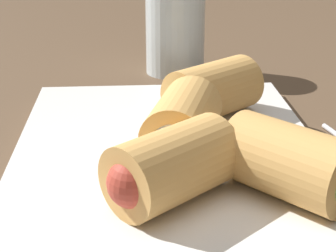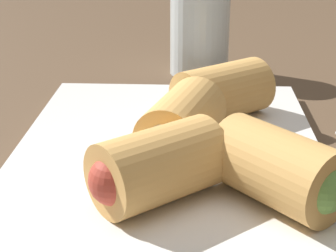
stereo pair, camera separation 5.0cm
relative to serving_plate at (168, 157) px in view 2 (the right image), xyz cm
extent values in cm
cube|color=brown|center=(0.25, -1.24, -1.76)|extent=(180.00, 140.00, 2.00)
cube|color=white|center=(0.00, 0.00, -0.16)|extent=(33.62, 25.46, 1.20)
cube|color=white|center=(0.00, 0.00, 0.59)|extent=(34.96, 26.48, 0.30)
cylinder|color=#DBA356|center=(-0.50, -1.23, 3.44)|extent=(10.16, 7.72, 5.40)
sphere|color=beige|center=(-4.04, -0.19, 3.44)|extent=(3.51, 3.51, 3.51)
cylinder|color=#DBA356|center=(-8.55, -8.10, 3.44)|extent=(10.30, 10.03, 5.40)
sphere|color=#6B9E47|center=(-11.29, -10.56, 3.44)|extent=(3.51, 3.51, 3.51)
cylinder|color=#DBA356|center=(7.61, -4.91, 3.44)|extent=(9.83, 10.40, 5.40)
sphere|color=#56843D|center=(5.31, -2.03, 3.44)|extent=(3.51, 3.51, 3.51)
cylinder|color=#DBA356|center=(-8.58, 0.25, 3.44)|extent=(9.93, 10.36, 5.40)
sphere|color=#B23D2D|center=(-10.96, 3.06, 3.44)|extent=(3.51, 3.51, 3.51)
cylinder|color=silver|center=(27.74, -2.74, 5.56)|extent=(7.66, 7.66, 12.63)
camera|label=1|loc=(-43.87, 2.85, 21.05)|focal=60.00mm
camera|label=2|loc=(-43.91, -2.15, 21.05)|focal=60.00mm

